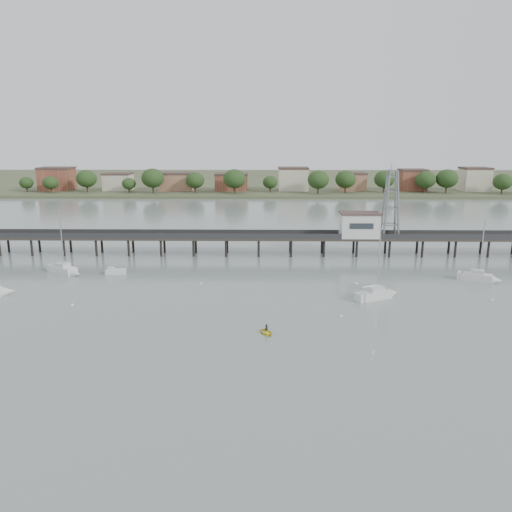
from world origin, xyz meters
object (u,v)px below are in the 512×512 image
at_px(pier, 243,238).
at_px(sailboat_b, 67,271).
at_px(lattice_tower, 391,204).
at_px(yellow_dinghy, 266,334).
at_px(sailboat_c, 380,294).
at_px(sailboat_e, 482,278).
at_px(white_tender, 115,272).

height_order(pier, sailboat_b, sailboat_b).
xyz_separation_m(lattice_tower, yellow_dinghy, (-26.59, -44.73, -11.10)).
bearing_deg(yellow_dinghy, pier, 71.44).
relative_size(lattice_tower, sailboat_c, 1.30).
relative_size(sailboat_e, white_tender, 2.93).
distance_m(pier, lattice_tower, 32.34).
xyz_separation_m(white_tender, yellow_dinghy, (28.10, -28.72, -0.44)).
xyz_separation_m(pier, sailboat_e, (43.31, -20.02, -3.14)).
relative_size(lattice_tower, white_tender, 4.04).
height_order(pier, sailboat_e, sailboat_e).
relative_size(sailboat_c, yellow_dinghy, 4.79).
xyz_separation_m(sailboat_c, sailboat_b, (-55.19, 13.38, -0.00)).
bearing_deg(sailboat_c, lattice_tower, 47.60).
xyz_separation_m(sailboat_b, yellow_dinghy, (37.01, -28.45, -0.64)).
distance_m(sailboat_b, yellow_dinghy, 46.69).
height_order(white_tender, yellow_dinghy, white_tender).
distance_m(lattice_tower, sailboat_b, 66.48).
bearing_deg(lattice_tower, sailboat_c, -105.83).
height_order(sailboat_e, white_tender, sailboat_e).
bearing_deg(sailboat_e, yellow_dinghy, -121.26).
relative_size(sailboat_b, yellow_dinghy, 5.08).
bearing_deg(sailboat_c, white_tender, 137.01).
height_order(sailboat_c, sailboat_e, sailboat_c).
distance_m(sailboat_c, sailboat_b, 56.79).
xyz_separation_m(lattice_tower, sailboat_b, (-63.60, -16.28, -10.46)).
relative_size(sailboat_c, white_tender, 3.12).
bearing_deg(sailboat_b, white_tender, 33.93).
bearing_deg(sailboat_e, pier, -178.83).
xyz_separation_m(lattice_tower, white_tender, (-54.69, -16.01, -10.66)).
bearing_deg(white_tender, pier, 27.55).
bearing_deg(sailboat_e, sailboat_b, -156.87).
bearing_deg(pier, lattice_tower, 0.00).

